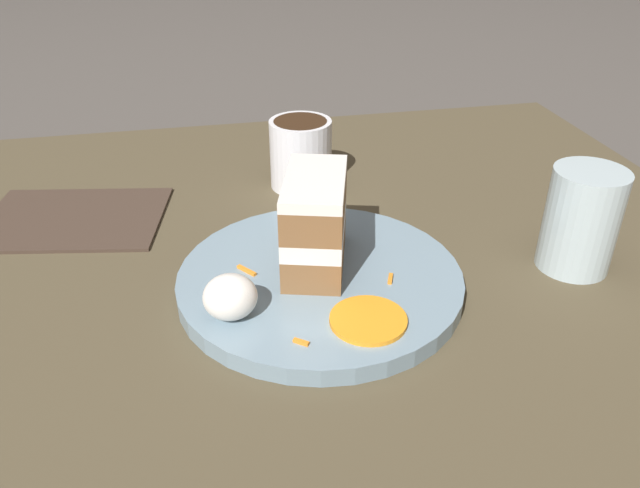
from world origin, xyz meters
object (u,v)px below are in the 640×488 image
Objects in this scene: cake_slice at (315,222)px; coffee_mug at (301,151)px; cream_dollop at (230,297)px; orange_garnish at (368,320)px; drinking_glass at (580,226)px; plate at (320,280)px; menu_card at (74,218)px.

cake_slice is 0.22m from coffee_mug.
cream_dollop is 0.12m from orange_garnish.
cream_dollop is at bearing -173.66° from drinking_glass.
drinking_glass is (0.27, -0.03, -0.02)m from cake_slice.
cake_slice is at bearing -96.45° from coffee_mug.
plate is at bearing 177.40° from drinking_glass.
drinking_glass is at bearing -2.60° from plate.
cake_slice is at bearing 65.08° from menu_card.
drinking_glass is at bearing 78.14° from menu_card.
cake_slice reaches higher than coffee_mug.
cake_slice reaches higher than menu_card.
coffee_mug is at bearing 107.93° from menu_card.
coffee_mug is at bearing 84.31° from plate.
coffee_mug reaches higher than cream_dollop.
menu_card is (-0.26, 0.20, -0.01)m from plate.
coffee_mug is (-0.00, 0.32, 0.03)m from orange_garnish.
drinking_glass is 0.35m from coffee_mug.
drinking_glass is at bearing 6.34° from cream_dollop.
cream_dollop is (-0.09, -0.07, -0.03)m from cake_slice.
menu_card is (-0.53, 0.21, -0.04)m from drinking_glass.
orange_garnish reaches higher than plate.
cake_slice is 0.12m from cream_dollop.
plate is 0.27m from drinking_glass.
cream_dollop is at bearing 43.87° from menu_card.
cream_dollop is 0.70× the size of orange_garnish.
coffee_mug reaches higher than orange_garnish.
coffee_mug is (-0.24, 0.25, 0.00)m from drinking_glass.
plate is at bearing 62.52° from menu_card.
orange_garnish is 0.40m from menu_card.
cream_dollop is (-0.09, -0.05, 0.03)m from plate.
orange_garnish is at bearing 120.35° from cake_slice.
orange_garnish is 0.63× the size of drinking_glass.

